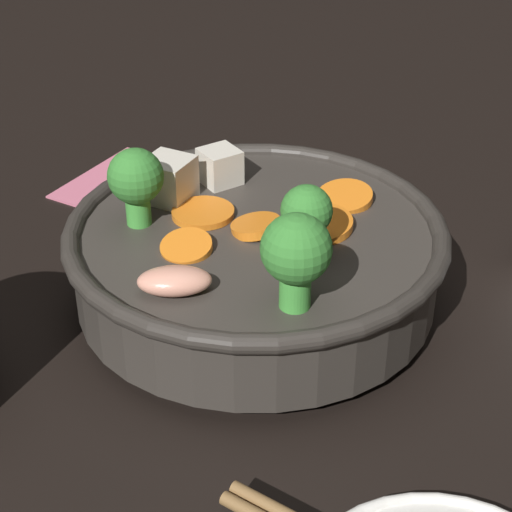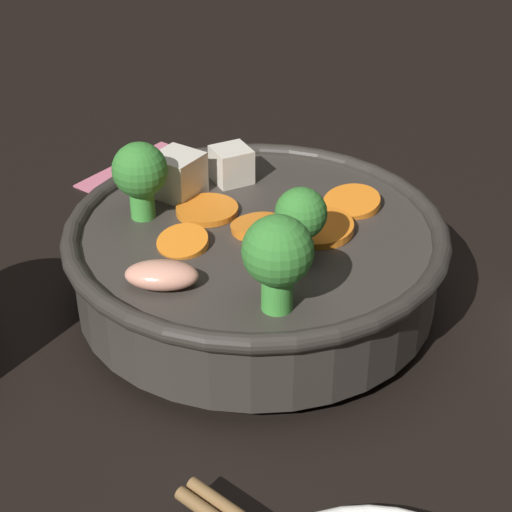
# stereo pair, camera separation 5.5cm
# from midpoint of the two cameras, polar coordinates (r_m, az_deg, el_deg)

# --- Properties ---
(ground_plane) EXTENTS (3.00, 3.00, 0.00)m
(ground_plane) POSITION_cam_midpoint_polar(r_m,az_deg,el_deg) (0.58, -2.76, -3.39)
(ground_plane) COLOR black
(stirfry_bowl) EXTENTS (0.25, 0.25, 0.12)m
(stirfry_bowl) POSITION_cam_midpoint_polar(r_m,az_deg,el_deg) (0.55, -2.95, 0.10)
(stirfry_bowl) COLOR #38332D
(stirfry_bowl) RESTS_ON ground_plane
(napkin) EXTENTS (0.13, 0.11, 0.00)m
(napkin) POSITION_cam_midpoint_polar(r_m,az_deg,el_deg) (0.74, -10.93, 4.90)
(napkin) COLOR #D16B84
(napkin) RESTS_ON ground_plane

